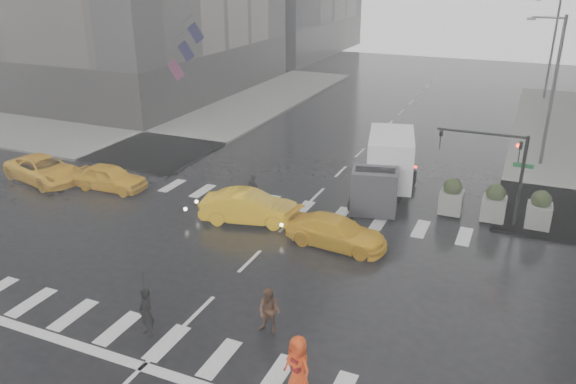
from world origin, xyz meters
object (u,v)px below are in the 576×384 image
at_px(taxi_mid, 249,207).
at_px(box_truck, 386,167).
at_px(pedestrian_brown, 269,311).
at_px(traffic_signal_pole, 501,160).
at_px(pedestrian_orange, 298,366).
at_px(taxi_front, 110,177).

distance_m(taxi_mid, box_truck, 7.73).
distance_m(pedestrian_brown, taxi_mid, 8.90).
bearing_deg(traffic_signal_pole, pedestrian_orange, -105.96).
relative_size(taxi_front, taxi_mid, 0.90).
bearing_deg(box_truck, taxi_front, -174.01).
bearing_deg(taxi_front, pedestrian_orange, -126.60).
height_order(pedestrian_brown, pedestrian_orange, pedestrian_orange).
distance_m(traffic_signal_pole, pedestrian_orange, 15.19).
bearing_deg(traffic_signal_pole, taxi_front, -169.08).
relative_size(pedestrian_orange, box_truck, 0.31).
height_order(traffic_signal_pole, taxi_mid, traffic_signal_pole).
relative_size(traffic_signal_pole, pedestrian_orange, 2.31).
bearing_deg(taxi_mid, box_truck, -56.08).
bearing_deg(pedestrian_brown, taxi_front, 150.27).
xyz_separation_m(pedestrian_orange, box_truck, (-1.46, 15.54, 0.78)).
bearing_deg(pedestrian_orange, traffic_signal_pole, 98.29).
height_order(pedestrian_brown, taxi_front, pedestrian_brown).
height_order(pedestrian_brown, taxi_mid, pedestrian_brown).
relative_size(pedestrian_brown, taxi_front, 0.40).
distance_m(pedestrian_orange, taxi_front, 18.94).
bearing_deg(pedestrian_orange, pedestrian_brown, 155.11).
height_order(traffic_signal_pole, box_truck, traffic_signal_pole).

